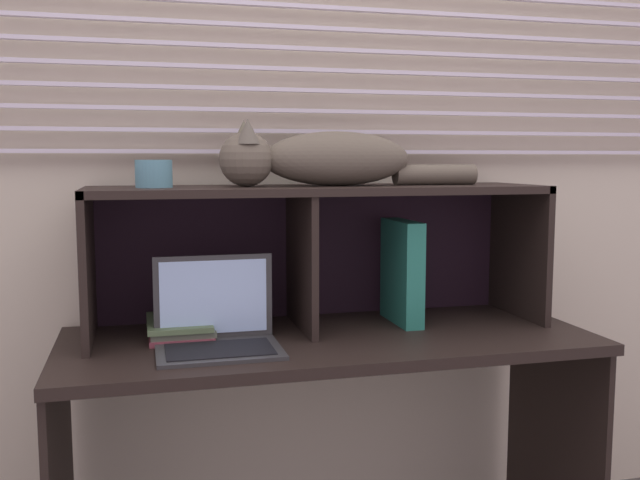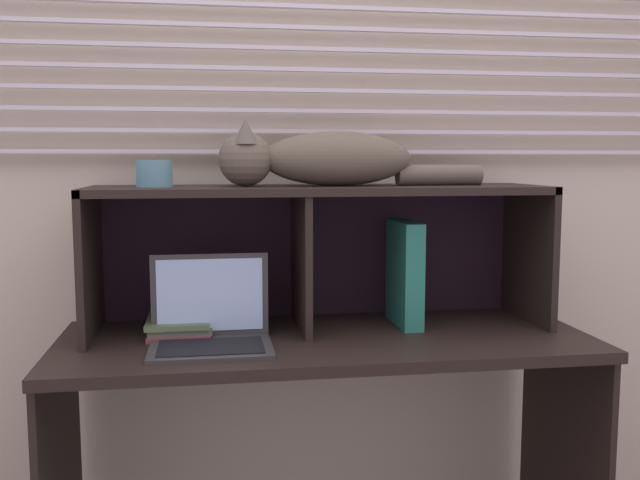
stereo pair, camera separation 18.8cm
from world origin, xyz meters
name	(u,v)px [view 1 (the left image)]	position (x,y,z in m)	size (l,w,h in m)	color
back_panel_with_blinds	(302,137)	(0.00, 0.55, 1.26)	(4.40, 0.08, 2.50)	beige
desk	(329,382)	(0.00, 0.22, 0.57)	(1.45, 0.57, 0.70)	black
hutch_shelf_unit	(315,227)	(-0.01, 0.36, 0.99)	(1.29, 0.35, 0.41)	black
cat	(321,159)	(0.00, 0.33, 1.19)	(0.76, 0.17, 0.18)	brown
laptop	(217,329)	(-0.31, 0.17, 0.75)	(0.31, 0.23, 0.23)	#333333
binder_upright	(402,272)	(0.25, 0.33, 0.86)	(0.06, 0.22, 0.31)	#247763
book_stack	(180,327)	(-0.40, 0.33, 0.73)	(0.18, 0.25, 0.05)	brown
small_basket	(154,174)	(-0.46, 0.33, 1.15)	(0.10, 0.10, 0.07)	teal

